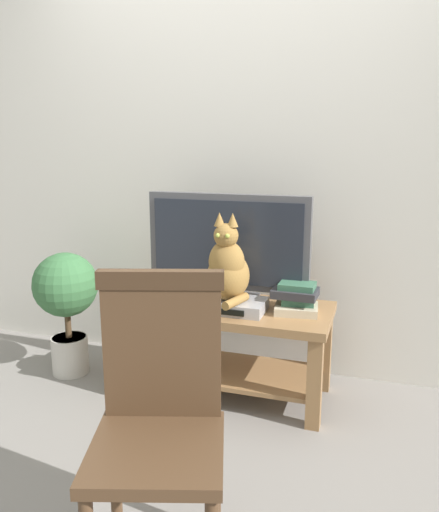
% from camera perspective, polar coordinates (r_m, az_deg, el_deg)
% --- Properties ---
extents(ground_plane, '(12.00, 12.00, 0.00)m').
position_cam_1_polar(ground_plane, '(2.56, -3.93, -19.83)').
color(ground_plane, gray).
extents(back_wall, '(7.00, 0.12, 2.80)m').
position_cam_1_polar(back_wall, '(3.09, 2.64, 13.18)').
color(back_wall, silver).
rests_on(back_wall, ground).
extents(tv_stand, '(1.16, 0.52, 0.51)m').
position_cam_1_polar(tv_stand, '(2.83, 0.32, -8.49)').
color(tv_stand, olive).
rests_on(tv_stand, ground).
extents(tv, '(0.90, 0.20, 0.59)m').
position_cam_1_polar(tv, '(2.78, 0.90, 1.13)').
color(tv, '#4C4C51').
rests_on(tv, tv_stand).
extents(media_box, '(0.39, 0.23, 0.06)m').
position_cam_1_polar(media_box, '(2.69, 0.97, -5.43)').
color(media_box, '#ADADB2').
rests_on(media_box, tv_stand).
extents(cat, '(0.22, 0.31, 0.46)m').
position_cam_1_polar(cat, '(2.62, 0.92, -1.33)').
color(cat, olive).
rests_on(cat, media_box).
extents(wooden_chair, '(0.51, 0.51, 0.97)m').
position_cam_1_polar(wooden_chair, '(1.71, -6.68, -16.25)').
color(wooden_chair, '#513823').
rests_on(wooden_chair, ground).
extents(book_stack, '(0.25, 0.21, 0.15)m').
position_cam_1_polar(book_stack, '(2.68, 8.53, -4.67)').
color(book_stack, beige).
rests_on(book_stack, tv_stand).
extents(potted_plant, '(0.38, 0.38, 0.74)m').
position_cam_1_polar(potted_plant, '(3.15, -16.65, -4.39)').
color(potted_plant, beige).
rests_on(potted_plant, ground).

